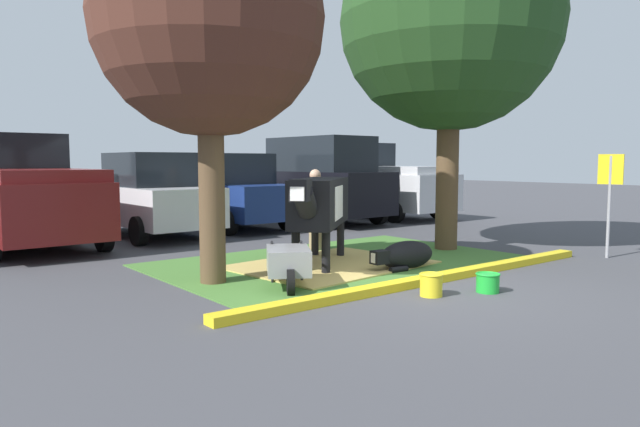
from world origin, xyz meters
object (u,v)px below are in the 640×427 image
shade_tree_left (209,21)px  person_handler (315,207)px  shade_tree_right (450,21)px  sedan_silver (151,196)px  bucket_green (488,282)px  pickup_truck_maroon (26,194)px  wheelbarrow (288,261)px  calf_lying (405,255)px  pickup_truck_black (375,183)px  parking_sign (610,185)px  bucket_yellow (431,284)px  cow_holstein (319,203)px  sedan_red (230,192)px  suv_black (320,180)px

shade_tree_left → person_handler: (3.18, 1.58, -2.92)m
shade_tree_right → sedan_silver: 7.95m
bucket_green → pickup_truck_maroon: bearing=114.2°
wheelbarrow → shade_tree_right: bearing=11.4°
pickup_truck_maroon → calf_lying: bearing=-58.0°
pickup_truck_black → calf_lying: bearing=-130.8°
calf_lying → parking_sign: (3.83, -1.57, 1.14)m
wheelbarrow → bucket_yellow: bearing=-52.8°
shade_tree_right → wheelbarrow: size_ratio=4.53×
shade_tree_left → wheelbarrow: shade_tree_left is taller
cow_holstein → bucket_green: size_ratio=7.64×
cow_holstein → pickup_truck_maroon: pickup_truck_maroon is taller
cow_holstein → parking_sign: bearing=-29.2°
person_handler → parking_sign: bearing=-48.2°
shade_tree_right → pickup_truck_black: size_ratio=1.26×
wheelbarrow → parking_sign: parking_sign is taller
wheelbarrow → parking_sign: (6.22, -1.62, 0.99)m
shade_tree_left → sedan_red: size_ratio=1.25×
shade_tree_left → calf_lying: bearing=-18.2°
shade_tree_left → pickup_truck_black: size_ratio=1.02×
sedan_red → wheelbarrow: bearing=-113.7°
parking_sign → sedan_silver: bearing=122.6°
shade_tree_right → sedan_red: 7.37m
shade_tree_right → sedan_red: shade_tree_right is taller
shade_tree_left → parking_sign: shade_tree_left is taller
cow_holstein → sedan_red: size_ratio=0.58×
bucket_green → sedan_red: 9.23m
person_handler → sedan_red: sedan_red is taller
person_handler → wheelbarrow: (-2.49, -2.55, -0.50)m
parking_sign → bucket_green: bearing=-175.6°
calf_lying → sedan_red: 7.31m
cow_holstein → pickup_truck_maroon: size_ratio=0.48×
pickup_truck_maroon → pickup_truck_black: size_ratio=1.00×
pickup_truck_maroon → pickup_truck_black: (10.53, 0.18, 0.00)m
cow_holstein → parking_sign: size_ratio=1.33×
parking_sign → suv_black: 8.35m
calf_lying → pickup_truck_maroon: pickup_truck_maroon is taller
pickup_truck_maroon → suv_black: (7.91, -0.19, 0.16)m
shade_tree_right → sedan_silver: size_ratio=1.54×
calf_lying → pickup_truck_black: pickup_truck_black is taller
sedan_silver → pickup_truck_maroon: bearing=178.9°
bucket_yellow → sedan_red: (1.93, 8.79, 0.82)m
bucket_yellow → cow_holstein: bearing=85.9°
cow_holstein → person_handler: 1.84m
parking_sign → pickup_truck_maroon: (-8.18, 8.54, -0.26)m
calf_lying → parking_sign: bearing=-22.3°
calf_lying → shade_tree_left: bearing=161.8°
pickup_truck_black → bucket_yellow: bearing=-130.1°
parking_sign → bucket_yellow: (-5.00, 0.01, -1.21)m
shade_tree_left → suv_black: shade_tree_left is taller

